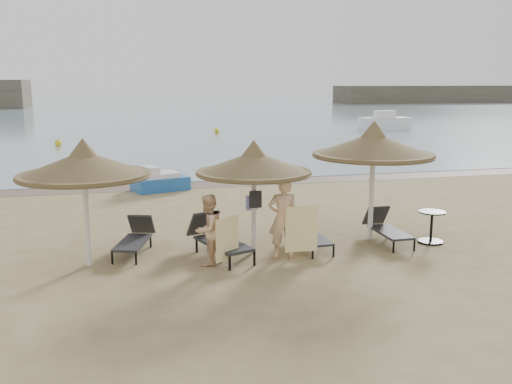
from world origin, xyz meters
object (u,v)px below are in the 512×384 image
lounger_near_right (308,233)px  lounger_far_right (386,227)px  palapa_left (84,165)px  lounger_near_left (217,238)px  person_right (283,212)px  palapa_center (254,163)px  person_left (208,224)px  palapa_right (373,145)px  pedal_boat (160,181)px  lounger_far_left (135,237)px  side_table (431,228)px

lounger_near_right → lounger_far_right: 2.03m
lounger_far_right → palapa_left: bearing=-177.7°
lounger_near_left → lounger_near_right: (2.23, 0.10, -0.07)m
lounger_far_right → person_right: person_right is taller
lounger_near_right → palapa_left: bearing=-180.0°
palapa_center → person_right: palapa_center is taller
lounger_near_left → person_left: person_left is taller
palapa_right → pedal_boat: size_ratio=1.38×
palapa_right → pedal_boat: palapa_right is taller
palapa_right → pedal_boat: 9.31m
lounger_far_left → pedal_boat: bearing=98.8°
lounger_far_right → pedal_boat: pedal_boat is taller
lounger_far_left → lounger_near_left: (1.80, -0.71, 0.06)m
lounger_near_right → person_right: bearing=-143.1°
person_right → pedal_boat: person_right is taller
palapa_right → lounger_near_right: (-1.73, -0.28, -2.02)m
palapa_right → side_table: bearing=-26.5°
lounger_near_right → side_table: bearing=-9.1°
palapa_left → person_left: bearing=-12.4°
palapa_right → person_left: bearing=-166.6°
palapa_left → lounger_near_right: size_ratio=1.63×
person_right → lounger_near_right: bearing=-132.8°
lounger_near_left → lounger_far_right: 4.26m
palapa_left → palapa_right: palapa_right is taller
palapa_right → lounger_far_right: palapa_right is taller
palapa_center → pedal_boat: (-1.48, 8.24, -1.75)m
lounger_near_right → person_right: person_right is taller
palapa_left → side_table: bearing=-1.4°
lounger_far_right → lounger_near_left: bearing=-177.8°
person_right → lounger_near_left: bearing=-14.3°
lounger_far_left → side_table: size_ratio=2.33×
palapa_right → lounger_far_left: palapa_right is taller
lounger_far_left → lounger_near_left: lounger_near_left is taller
palapa_right → lounger_near_right: bearing=-170.8°
lounger_far_left → lounger_far_right: (6.06, -0.60, 0.00)m
palapa_left → lounger_near_left: size_ratio=1.30×
palapa_center → person_left: bearing=-151.9°
palapa_right → lounger_near_left: 4.44m
lounger_near_right → lounger_near_left: bearing=-179.5°
lounger_far_left → side_table: bearing=9.8°
palapa_center → palapa_right: 3.14m
lounger_near_left → palapa_center: bearing=-19.0°
palapa_right → lounger_near_right: palapa_right is taller
palapa_center → lounger_near_left: (-0.86, 0.01, -1.67)m
person_right → person_left: bearing=10.1°
lounger_far_right → side_table: 1.09m
side_table → lounger_near_left: bearing=177.0°
palapa_center → lounger_near_right: size_ratio=1.55×
palapa_right → side_table: palapa_right is taller
palapa_left → person_right: palapa_left is taller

